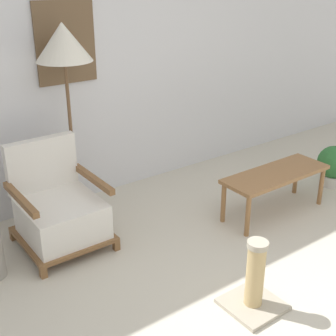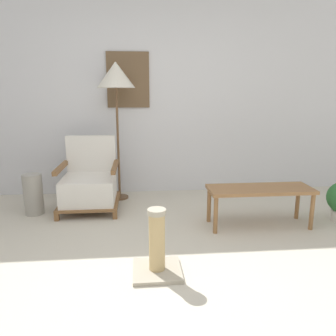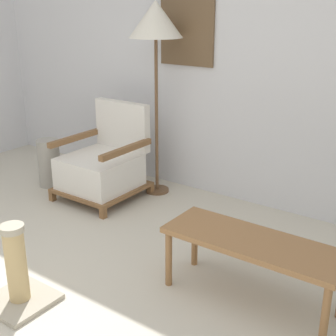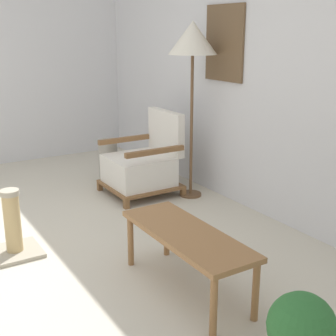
% 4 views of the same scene
% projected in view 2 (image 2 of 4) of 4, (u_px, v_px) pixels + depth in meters
% --- Properties ---
extents(ground_plane, '(14.00, 14.00, 0.00)m').
position_uv_depth(ground_plane, '(170.00, 290.00, 2.35)').
color(ground_plane, beige).
extents(wall_back, '(8.00, 0.09, 2.70)m').
position_uv_depth(wall_back, '(152.00, 95.00, 4.45)').
color(wall_back, silver).
rests_on(wall_back, ground_plane).
extents(armchair, '(0.69, 0.71, 0.86)m').
position_uv_depth(armchair, '(89.00, 185.00, 3.94)').
color(armchair, brown).
rests_on(armchair, ground_plane).
extents(floor_lamp, '(0.47, 0.47, 1.76)m').
position_uv_depth(floor_lamp, '(116.00, 78.00, 4.06)').
color(floor_lamp, brown).
rests_on(floor_lamp, ground_plane).
extents(coffee_table, '(1.08, 0.39, 0.42)m').
position_uv_depth(coffee_table, '(260.00, 192.00, 3.42)').
color(coffee_table, olive).
rests_on(coffee_table, ground_plane).
extents(vase, '(0.22, 0.22, 0.47)m').
position_uv_depth(vase, '(33.00, 194.00, 3.79)').
color(vase, '#9E998E').
rests_on(vase, ground_plane).
extents(scratching_post, '(0.38, 0.38, 0.53)m').
position_uv_depth(scratching_post, '(157.00, 250.00, 2.54)').
color(scratching_post, '#B2A893').
rests_on(scratching_post, ground_plane).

